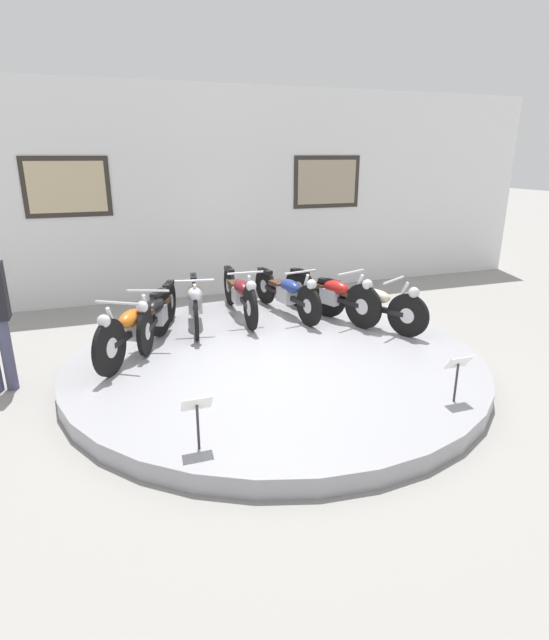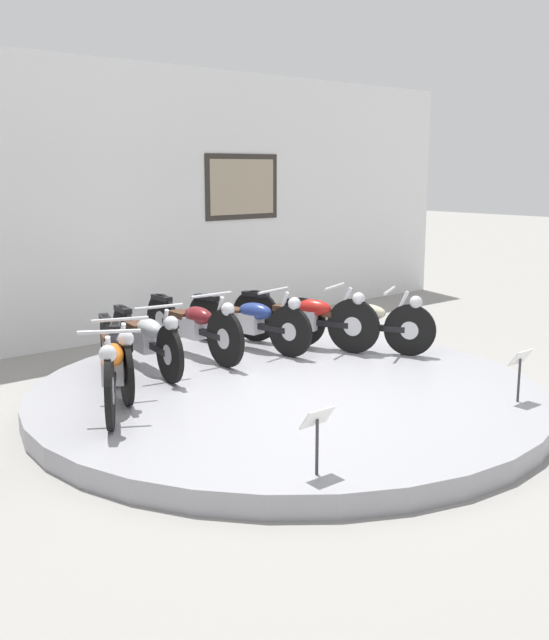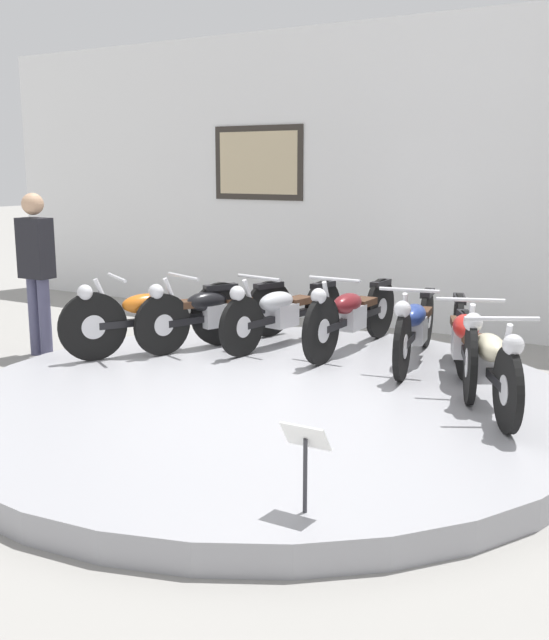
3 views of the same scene
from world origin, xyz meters
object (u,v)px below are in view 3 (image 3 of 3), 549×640
object	(u,v)px
motorcycle_red	(464,337)
motorcycle_black	(215,311)
motorcycle_silver	(282,311)
motorcycle_blue	(415,325)
info_placard_front_centre	(305,448)
visitor_standing	(36,264)
motorcycle_orange	(156,314)
motorcycle_cream	(486,358)
motorcycle_maroon	(351,313)

from	to	relation	value
motorcycle_red	motorcycle_black	bearing A→B (deg)	-179.94
motorcycle_silver	motorcycle_red	bearing A→B (deg)	-10.57
motorcycle_blue	info_placard_front_centre	distance (m)	3.38
motorcycle_red	visitor_standing	world-z (taller)	visitor_standing
motorcycle_silver	motorcycle_blue	size ratio (longest dim) A/B	1.00
motorcycle_orange	info_placard_front_centre	xyz separation A→B (m)	(2.98, -2.39, -0.03)
motorcycle_blue	motorcycle_cream	bearing A→B (deg)	-45.57
motorcycle_red	motorcycle_cream	bearing A→B (deg)	-59.05
motorcycle_maroon	motorcycle_blue	world-z (taller)	motorcycle_maroon
motorcycle_black	motorcycle_maroon	world-z (taller)	motorcycle_maroon
motorcycle_red	visitor_standing	size ratio (longest dim) A/B	1.07
motorcycle_silver	motorcycle_maroon	bearing A→B (deg)	10.95
motorcycle_maroon	motorcycle_silver	bearing A→B (deg)	-169.05
motorcycle_maroon	visitor_standing	bearing A→B (deg)	-159.45
motorcycle_cream	motorcycle_orange	bearing A→B (deg)	179.93
motorcycle_silver	motorcycle_maroon	size ratio (longest dim) A/B	0.97
motorcycle_orange	motorcycle_black	world-z (taller)	motorcycle_orange
motorcycle_orange	motorcycle_blue	world-z (taller)	motorcycle_orange
motorcycle_blue	visitor_standing	size ratio (longest dim) A/B	1.09
motorcycle_orange	motorcycle_maroon	world-z (taller)	motorcycle_orange
motorcycle_orange	motorcycle_maroon	xyz separation A→B (m)	(1.65, 1.08, -0.01)
motorcycle_maroon	motorcycle_cream	bearing A→B (deg)	-33.22
motorcycle_black	motorcycle_red	world-z (taller)	motorcycle_red
motorcycle_maroon	motorcycle_blue	xyz separation A→B (m)	(0.73, -0.14, -0.02)
motorcycle_silver	motorcycle_blue	world-z (taller)	motorcycle_blue
motorcycle_cream	visitor_standing	size ratio (longest dim) A/B	0.98
motorcycle_maroon	info_placard_front_centre	bearing A→B (deg)	-69.02
motorcycle_silver	motorcycle_blue	bearing A→B (deg)	0.03
visitor_standing	motorcycle_blue	bearing A→B (deg)	15.08
info_placard_front_centre	motorcycle_black	bearing A→B (deg)	131.93
motorcycle_orange	motorcycle_cream	distance (m)	3.30
motorcycle_silver	info_placard_front_centre	size ratio (longest dim) A/B	3.78
motorcycle_black	motorcycle_red	distance (m)	2.63
motorcycle_cream	info_placard_front_centre	bearing A→B (deg)	-97.69
motorcycle_red	motorcycle_cream	distance (m)	0.65
motorcycle_orange	info_placard_front_centre	distance (m)	3.82
motorcycle_orange	motorcycle_blue	distance (m)	2.56
motorcycle_silver	motorcycle_maroon	world-z (taller)	motorcycle_maroon
motorcycle_silver	motorcycle_maroon	distance (m)	0.74
motorcycle_red	visitor_standing	distance (m)	4.57
motorcycle_silver	motorcycle_cream	distance (m)	2.56
motorcycle_maroon	motorcycle_red	xyz separation A→B (m)	(1.32, -0.52, 0.00)
visitor_standing	info_placard_front_centre	bearing A→B (deg)	-26.75
motorcycle_black	visitor_standing	size ratio (longest dim) A/B	1.05
info_placard_front_centre	visitor_standing	world-z (taller)	visitor_standing
info_placard_front_centre	motorcycle_blue	bearing A→B (deg)	100.24
motorcycle_orange	motorcycle_red	bearing A→B (deg)	10.64
motorcycle_orange	motorcycle_red	size ratio (longest dim) A/B	0.92
motorcycle_black	motorcycle_blue	distance (m)	2.08
motorcycle_cream	visitor_standing	distance (m)	4.86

